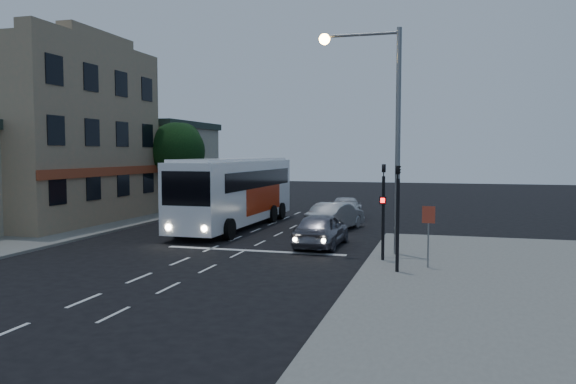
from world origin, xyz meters
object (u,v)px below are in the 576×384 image
(traffic_signal_side, at_px, (398,205))
(street_tree, at_px, (176,149))
(traffic_signal_main, at_px, (383,200))
(car_suv, at_px, (321,230))
(car_sedan_b, at_px, (346,207))
(regulatory_sign, at_px, (428,226))
(tour_bus, at_px, (236,190))
(car_sedan_a, at_px, (336,216))
(streetlight, at_px, (382,114))

(traffic_signal_side, bearing_deg, street_tree, 135.50)
(traffic_signal_main, bearing_deg, car_suv, 135.30)
(car_sedan_b, bearing_deg, regulatory_sign, 104.84)
(traffic_signal_side, bearing_deg, tour_bus, 134.01)
(traffic_signal_side, xyz_separation_m, regulatory_sign, (1.00, 0.96, -0.82))
(car_suv, relative_size, car_sedan_a, 0.99)
(car_sedan_a, xyz_separation_m, street_tree, (-12.37, 5.67, 3.74))
(car_suv, distance_m, traffic_signal_main, 4.60)
(car_sedan_a, bearing_deg, street_tree, -11.65)
(car_suv, xyz_separation_m, car_sedan_a, (-0.39, 5.55, -0.02))
(car_sedan_b, relative_size, regulatory_sign, 2.11)
(car_suv, distance_m, street_tree, 17.39)
(car_sedan_b, xyz_separation_m, streetlight, (3.63, -12.97, 5.06))
(traffic_signal_side, xyz_separation_m, street_tree, (-16.51, 16.22, 2.08))
(regulatory_sign, bearing_deg, car_sedan_b, 109.92)
(car_suv, bearing_deg, regulatory_sign, 141.18)
(traffic_signal_side, height_order, street_tree, street_tree)
(traffic_signal_side, bearing_deg, car_sedan_b, 105.64)
(car_suv, relative_size, traffic_signal_main, 1.11)
(traffic_signal_side, bearing_deg, regulatory_sign, 43.92)
(car_sedan_b, bearing_deg, streetlight, 100.55)
(car_suv, relative_size, traffic_signal_side, 1.11)
(car_sedan_a, distance_m, regulatory_sign, 10.91)
(traffic_signal_main, distance_m, streetlight, 3.61)
(street_tree, bearing_deg, traffic_signal_main, -42.03)
(regulatory_sign, xyz_separation_m, street_tree, (-17.51, 15.26, 2.90))
(regulatory_sign, xyz_separation_m, streetlight, (-1.96, 2.44, 4.14))
(car_sedan_a, distance_m, traffic_signal_side, 11.46)
(tour_bus, height_order, street_tree, street_tree)
(car_sedan_a, xyz_separation_m, car_sedan_b, (-0.44, 5.82, -0.08))
(traffic_signal_main, bearing_deg, car_sedan_b, 105.10)
(regulatory_sign, distance_m, streetlight, 5.18)
(car_sedan_a, distance_m, car_sedan_b, 5.84)
(car_sedan_b, relative_size, traffic_signal_main, 1.13)
(car_suv, relative_size, car_sedan_b, 0.98)
(tour_bus, distance_m, car_sedan_a, 5.80)
(car_sedan_a, bearing_deg, car_sedan_b, -72.65)
(regulatory_sign, relative_size, street_tree, 0.35)
(traffic_signal_side, distance_m, street_tree, 23.24)
(car_sedan_a, distance_m, street_tree, 14.11)
(tour_bus, height_order, streetlight, streetlight)
(car_sedan_b, distance_m, traffic_signal_main, 15.01)
(tour_bus, distance_m, street_tree, 9.41)
(traffic_signal_side, bearing_deg, car_sedan_a, 111.43)
(traffic_signal_side, distance_m, streetlight, 4.84)
(traffic_signal_side, bearing_deg, streetlight, 105.70)
(regulatory_sign, height_order, streetlight, streetlight)
(car_sedan_a, height_order, street_tree, street_tree)
(regulatory_sign, bearing_deg, car_suv, 139.66)
(tour_bus, xyz_separation_m, car_suv, (6.01, -5.11, -1.32))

